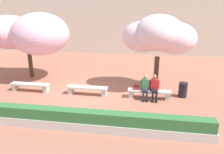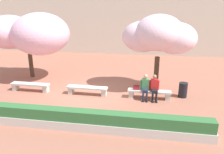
% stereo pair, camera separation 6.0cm
% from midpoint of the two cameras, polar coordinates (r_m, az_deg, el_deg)
% --- Properties ---
extents(ground_plane, '(100.00, 100.00, 0.00)m').
position_cam_midpoint_polar(ground_plane, '(11.90, -6.29, -4.56)').
color(ground_plane, '#9E604C').
extents(building_facade, '(28.00, 4.00, 9.94)m').
position_cam_midpoint_polar(building_facade, '(23.44, 1.93, 19.03)').
color(building_facade, beige).
rests_on(building_facade, ground).
extents(stone_bench_west_end, '(2.20, 0.45, 0.45)m').
position_cam_midpoint_polar(stone_bench_west_end, '(13.02, -20.44, -2.13)').
color(stone_bench_west_end, beige).
rests_on(stone_bench_west_end, ground).
extents(stone_bench_near_west, '(2.20, 0.45, 0.45)m').
position_cam_midpoint_polar(stone_bench_near_west, '(11.78, -6.35, -3.15)').
color(stone_bench_near_west, beige).
rests_on(stone_bench_near_west, ground).
extents(stone_bench_center, '(2.20, 0.45, 0.45)m').
position_cam_midpoint_polar(stone_bench_center, '(11.38, 9.86, -4.09)').
color(stone_bench_center, beige).
rests_on(stone_bench_center, ground).
extents(person_seated_left, '(0.51, 0.69, 1.29)m').
position_cam_midpoint_polar(person_seated_left, '(11.19, 8.84, -2.31)').
color(person_seated_left, black).
rests_on(person_seated_left, ground).
extents(person_seated_right, '(0.51, 0.71, 1.29)m').
position_cam_midpoint_polar(person_seated_right, '(11.20, 11.14, -2.43)').
color(person_seated_right, black).
rests_on(person_seated_right, ground).
extents(handbag, '(0.30, 0.15, 0.34)m').
position_cam_midpoint_polar(handbag, '(11.28, 6.52, -2.69)').
color(handbag, '#A3232D').
rests_on(handbag, stone_bench_center).
extents(cherry_tree_main, '(3.96, 2.83, 4.17)m').
position_cam_midpoint_polar(cherry_tree_main, '(12.16, 12.17, 10.58)').
color(cherry_tree_main, '#473323').
rests_on(cherry_tree_main, ground).
extents(cherry_tree_secondary, '(5.28, 3.71, 4.21)m').
position_cam_midpoint_polar(cherry_tree_secondary, '(14.90, -20.66, 10.58)').
color(cherry_tree_secondary, '#473323').
rests_on(cherry_tree_secondary, ground).
extents(planter_hedge_foreground, '(11.22, 0.50, 0.80)m').
position_cam_midpoint_polar(planter_hedge_foreground, '(8.81, -12.35, -10.60)').
color(planter_hedge_foreground, beige).
rests_on(planter_hedge_foreground, ground).
extents(trash_bin, '(0.44, 0.44, 0.78)m').
position_cam_midpoint_polar(trash_bin, '(11.97, 18.18, -3.23)').
color(trash_bin, black).
rests_on(trash_bin, ground).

